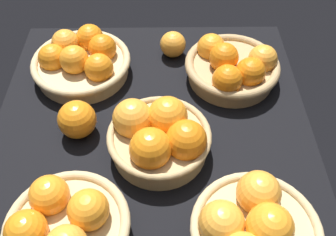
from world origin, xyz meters
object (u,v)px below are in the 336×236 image
at_px(basket_center, 159,136).
at_px(loose_orange_front_gap, 77,120).
at_px(basket_near_right, 65,227).
at_px(basket_far_left, 233,67).
at_px(loose_orange_back_gap, 173,44).
at_px(basket_far_right, 252,230).
at_px(basket_near_left, 81,60).

height_order(basket_center, loose_orange_front_gap, basket_center).
xyz_separation_m(basket_near_right, loose_orange_front_gap, (-0.25, -0.02, -0.00)).
height_order(basket_center, basket_near_right, basket_center).
relative_size(basket_center, basket_far_left, 0.92).
relative_size(loose_orange_front_gap, loose_orange_back_gap, 1.22).
bearing_deg(basket_far_right, basket_near_left, -142.03).
height_order(basket_far_right, loose_orange_front_gap, basket_far_right).
height_order(basket_near_right, basket_far_left, basket_near_right).
bearing_deg(loose_orange_front_gap, loose_orange_back_gap, 141.16).
bearing_deg(basket_near_left, basket_far_right, 37.97).
bearing_deg(basket_near_left, loose_orange_front_gap, 5.28).
relative_size(basket_far_right, loose_orange_back_gap, 3.31).
bearing_deg(basket_center, basket_near_right, -40.10).
bearing_deg(basket_near_right, basket_near_left, -175.59).
height_order(basket_far_left, loose_orange_back_gap, basket_far_left).
bearing_deg(basket_center, basket_far_right, 37.99).
distance_m(basket_center, basket_far_left, 0.28).
height_order(basket_center, basket_far_right, basket_far_right).
relative_size(basket_near_right, basket_far_left, 0.94).
height_order(basket_center, basket_far_left, basket_center).
bearing_deg(loose_orange_front_gap, basket_near_left, -174.72).
height_order(basket_center, loose_orange_back_gap, basket_center).
relative_size(basket_far_right, basket_far_left, 0.97).
bearing_deg(basket_near_left, basket_near_right, 4.41).
bearing_deg(loose_orange_front_gap, basket_near_right, 3.72).
xyz_separation_m(basket_near_left, loose_orange_front_gap, (0.20, 0.02, 0.00)).
xyz_separation_m(loose_orange_front_gap, loose_orange_back_gap, (-0.26, 0.21, -0.01)).
bearing_deg(basket_center, basket_near_left, -142.04).
height_order(basket_near_right, loose_orange_back_gap, basket_near_right).
distance_m(basket_center, loose_orange_back_gap, 0.32).
relative_size(basket_near_left, loose_orange_back_gap, 3.62).
relative_size(basket_center, basket_far_right, 0.95).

